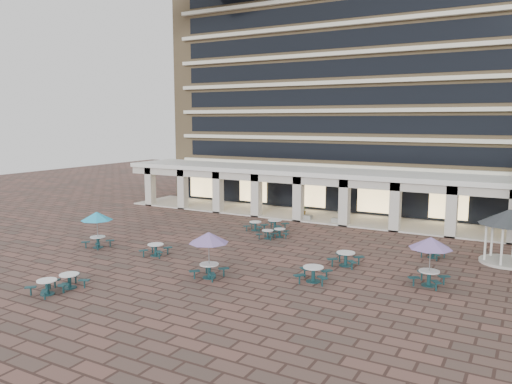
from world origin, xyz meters
TOP-DOWN VIEW (x-y plane):
  - ground at (0.00, 0.00)m, footprint 120.00×120.00m
  - apartment_building at (0.00, 25.47)m, footprint 40.00×15.50m
  - retail_arcade at (0.00, 14.80)m, footprint 42.00×6.60m
  - picnic_table_0 at (-5.54, -11.00)m, footprint 1.75×1.75m
  - picnic_table_1 at (-5.32, -9.78)m, footprint 2.05×2.05m
  - picnic_table_2 at (5.54, -2.51)m, footprint 2.15×2.15m
  - picnic_table_4 at (-10.48, -2.93)m, footprint 2.18×2.18m
  - picnic_table_5 at (-5.54, -2.61)m, footprint 1.98×1.98m
  - picnic_table_6 at (0.15, -4.73)m, footprint 2.26×2.26m
  - picnic_table_7 at (6.10, 1.28)m, footprint 1.93×1.93m
  - picnic_table_8 at (-3.52, 7.17)m, footprint 1.78×1.78m
  - picnic_table_9 at (-2.20, 8.02)m, footprint 1.96×1.96m
  - picnic_table_10 at (-1.36, 5.20)m, footprint 1.46×1.46m
  - picnic_table_11 at (11.22, -0.08)m, footprint 2.29×2.29m
  - picnic_table_12 at (-0.78, 6.05)m, footprint 1.80×1.80m
  - picnic_table_13 at (10.44, 5.72)m, footprint 1.88×1.88m
  - gazebo at (14.67, 6.69)m, footprint 3.62×3.62m
  - planter_left at (-1.81, 12.90)m, footprint 1.50×0.64m
  - planter_right at (1.63, 12.90)m, footprint 1.50×0.67m

SIDE VIEW (x-z plane):
  - ground at x=0.00m, z-range 0.00..0.00m
  - picnic_table_10 at x=-1.36m, z-range 0.06..0.71m
  - picnic_table_12 at x=-0.78m, z-range 0.06..0.72m
  - planter_right at x=1.63m, z-range -0.15..0.99m
  - picnic_table_13 at x=10.44m, z-range 0.07..0.78m
  - picnic_table_8 at x=-3.52m, z-range 0.07..0.80m
  - picnic_table_0 at x=-5.54m, z-range 0.07..0.83m
  - picnic_table_1 at x=-5.32m, z-range 0.07..0.84m
  - picnic_table_5 at x=-5.54m, z-range 0.08..0.86m
  - picnic_table_7 at x=6.10m, z-range 0.08..0.93m
  - picnic_table_2 at x=5.54m, z-range 0.08..0.94m
  - picnic_table_9 at x=-2.20m, z-range 0.08..0.94m
  - planter_left at x=-1.81m, z-range -0.11..1.19m
  - picnic_table_4 at x=-10.48m, z-range 0.88..3.39m
  - picnic_table_6 at x=0.15m, z-range 0.91..3.53m
  - picnic_table_11 at x=11.22m, z-range 0.93..3.57m
  - gazebo at x=14.67m, z-range 0.86..4.23m
  - retail_arcade at x=0.00m, z-range 0.80..5.20m
  - apartment_building at x=0.00m, z-range 0.00..25.20m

